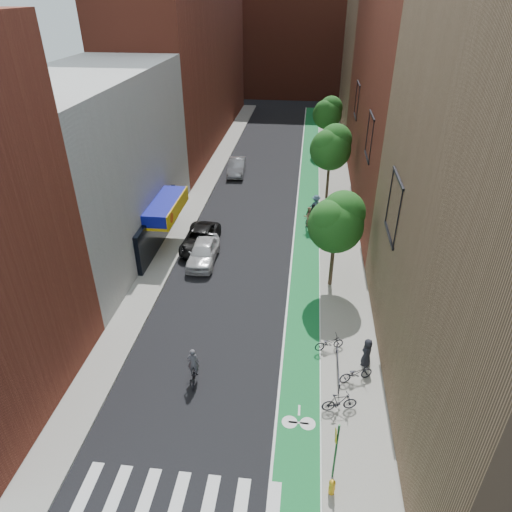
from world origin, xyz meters
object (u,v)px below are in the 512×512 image
(cyclist_lane_near, at_px, (308,220))
(parked_car_black, at_px, (200,239))
(cyclist_lead, at_px, (193,371))
(cyclist_lane_far, at_px, (316,209))
(fire_hydrant, at_px, (332,486))
(parked_car_white, at_px, (203,252))
(pedestrian, at_px, (367,352))
(parked_car_silver, at_px, (237,167))
(cyclist_lane_mid, at_px, (313,220))

(cyclist_lane_near, bearing_deg, parked_car_black, 12.35)
(cyclist_lead, bearing_deg, cyclist_lane_far, -117.45)
(parked_car_black, xyz_separation_m, fire_hydrant, (9.11, -18.15, -0.16))
(parked_car_black, relative_size, fire_hydrant, 6.90)
(parked_car_white, bearing_deg, pedestrian, -42.60)
(parked_car_silver, relative_size, cyclist_lead, 2.45)
(parked_car_black, relative_size, cyclist_lead, 2.63)
(parked_car_black, xyz_separation_m, cyclist_lane_far, (8.37, 5.52, 0.36))
(pedestrian, xyz_separation_m, fire_hydrant, (-1.88, -7.08, -0.40))
(parked_car_black, height_order, parked_car_silver, parked_car_silver)
(parked_car_white, relative_size, cyclist_lane_mid, 2.09)
(parked_car_white, xyz_separation_m, fire_hydrant, (8.45, -16.24, -0.24))
(parked_car_silver, xyz_separation_m, pedestrian, (10.68, -26.58, 0.17))
(fire_hydrant, bearing_deg, cyclist_lane_mid, 92.49)
(parked_car_black, bearing_deg, cyclist_lane_far, 33.33)
(parked_car_silver, height_order, cyclist_lane_far, cyclist_lane_far)
(cyclist_lane_far, bearing_deg, cyclist_lane_near, 67.68)
(cyclist_lane_mid, bearing_deg, cyclist_lane_near, 9.33)
(cyclist_lane_mid, height_order, fire_hydrant, cyclist_lane_mid)
(parked_car_white, distance_m, cyclist_lane_far, 10.72)
(parked_car_white, xyz_separation_m, cyclist_lead, (1.93, -11.09, -0.14))
(cyclist_lane_near, distance_m, fire_hydrant, 21.99)
(parked_car_white, height_order, cyclist_lane_mid, cyclist_lane_mid)
(cyclist_lane_near, distance_m, cyclist_lane_mid, 0.35)
(parked_car_silver, bearing_deg, cyclist_lane_far, -54.84)
(parked_car_white, xyz_separation_m, pedestrian, (10.34, -9.16, 0.16))
(parked_car_white, height_order, fire_hydrant, parked_car_white)
(parked_car_white, xyz_separation_m, parked_car_silver, (-0.34, 17.42, -0.00))
(cyclist_lane_near, height_order, cyclist_lane_far, cyclist_lane_far)
(cyclist_lead, height_order, fire_hydrant, cyclist_lead)
(cyclist_lane_far, bearing_deg, cyclist_lead, 68.64)
(cyclist_lane_near, xyz_separation_m, pedestrian, (3.18, -14.86, 0.12))
(parked_car_black, xyz_separation_m, parked_car_silver, (0.31, 15.51, 0.07))
(parked_car_white, height_order, pedestrian, pedestrian)
(parked_car_black, bearing_deg, fire_hydrant, -63.40)
(cyclist_lead, bearing_deg, cyclist_lane_mid, -118.42)
(fire_hydrant, bearing_deg, parked_car_silver, 104.64)
(cyclist_lane_near, xyz_separation_m, cyclist_lane_far, (0.57, 1.72, 0.24))
(parked_car_silver, bearing_deg, parked_car_black, -94.88)
(parked_car_black, distance_m, cyclist_lane_far, 10.03)
(parked_car_black, relative_size, cyclist_lane_near, 2.62)
(parked_car_black, bearing_deg, pedestrian, -45.24)
(parked_car_silver, xyz_separation_m, fire_hydrant, (8.79, -33.66, -0.23))
(parked_car_white, relative_size, pedestrian, 2.88)
(cyclist_lead, xyz_separation_m, cyclist_lane_near, (5.22, 16.80, 0.19))
(cyclist_lead, height_order, cyclist_lane_near, cyclist_lane_near)
(parked_car_black, bearing_deg, cyclist_lead, -78.81)
(parked_car_white, distance_m, pedestrian, 13.81)
(parked_car_silver, bearing_deg, cyclist_lane_near, -61.13)
(parked_car_white, height_order, cyclist_lane_near, cyclist_lane_near)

